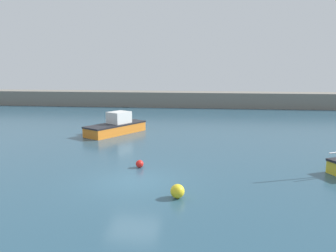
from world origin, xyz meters
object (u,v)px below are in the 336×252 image
at_px(dinghy_near_pier, 121,120).
at_px(mooring_buoy_yellow, 177,191).
at_px(motorboat_with_cabin, 116,126).
at_px(mooring_buoy_red, 140,164).

height_order(dinghy_near_pier, mooring_buoy_yellow, mooring_buoy_yellow).
distance_m(motorboat_with_cabin, mooring_buoy_yellow, 14.63).
bearing_deg(dinghy_near_pier, mooring_buoy_red, -167.85).
height_order(motorboat_with_cabin, mooring_buoy_red, motorboat_with_cabin).
bearing_deg(mooring_buoy_yellow, motorboat_with_cabin, 115.61).
bearing_deg(mooring_buoy_red, mooring_buoy_yellow, -58.54).
bearing_deg(motorboat_with_cabin, mooring_buoy_yellow, 56.61).
xyz_separation_m(motorboat_with_cabin, mooring_buoy_red, (3.87, -9.18, -0.41)).
relative_size(dinghy_near_pier, mooring_buoy_yellow, 3.53).
relative_size(motorboat_with_cabin, mooring_buoy_yellow, 9.43).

